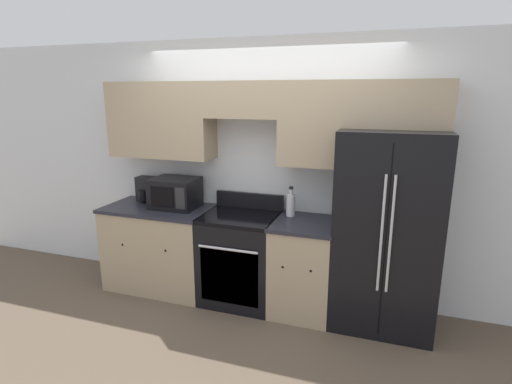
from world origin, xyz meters
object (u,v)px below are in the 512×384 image
at_px(microwave, 175,193).
at_px(bottle, 291,204).
at_px(refrigerator, 386,231).
at_px(oven_range, 240,258).

bearing_deg(microwave, bottle, 4.42).
bearing_deg(refrigerator, bottle, 172.70).
bearing_deg(bottle, oven_range, -162.80).
height_order(refrigerator, bottle, refrigerator).
height_order(microwave, bottle, microwave).
bearing_deg(oven_range, microwave, 175.93).
xyz_separation_m(oven_range, bottle, (0.47, 0.15, 0.56)).
distance_m(oven_range, bottle, 0.75).
relative_size(microwave, bottle, 1.59).
height_order(oven_range, bottle, bottle).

